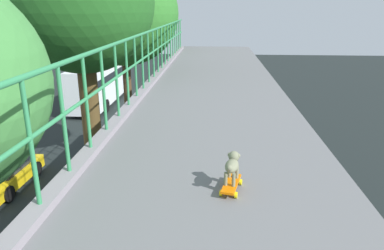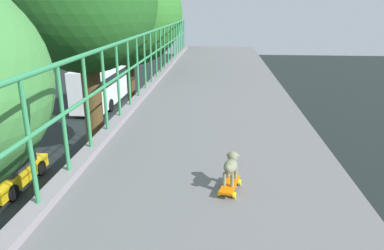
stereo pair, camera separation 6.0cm
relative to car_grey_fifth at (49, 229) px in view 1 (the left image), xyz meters
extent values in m
cylinder|color=#318A52|center=(3.80, -7.03, 5.84)|extent=(0.04, 0.04, 1.17)
cylinder|color=#318A52|center=(3.80, -6.33, 5.84)|extent=(0.04, 0.04, 1.17)
cylinder|color=#318A52|center=(3.80, -5.63, 5.84)|extent=(0.04, 0.04, 1.17)
cylinder|color=#318A52|center=(3.80, -4.92, 5.84)|extent=(0.04, 0.04, 1.17)
cylinder|color=#318A52|center=(3.80, -4.22, 5.84)|extent=(0.04, 0.04, 1.17)
cylinder|color=#318A52|center=(3.80, -3.52, 5.84)|extent=(0.04, 0.04, 1.17)
cylinder|color=#318A52|center=(3.80, -2.81, 5.84)|extent=(0.04, 0.04, 1.17)
cylinder|color=#318A52|center=(3.80, -2.11, 5.84)|extent=(0.04, 0.04, 1.17)
cylinder|color=#318A52|center=(3.80, -1.41, 5.84)|extent=(0.04, 0.04, 1.17)
cylinder|color=#318A52|center=(3.80, -0.71, 5.84)|extent=(0.04, 0.04, 1.17)
cylinder|color=#318A52|center=(3.80, 0.00, 5.84)|extent=(0.04, 0.04, 1.17)
cylinder|color=#318A52|center=(3.80, 0.70, 5.84)|extent=(0.04, 0.04, 1.17)
cylinder|color=#318A52|center=(3.80, 1.40, 5.84)|extent=(0.04, 0.04, 1.17)
cylinder|color=#318A52|center=(3.80, 2.11, 5.84)|extent=(0.04, 0.04, 1.17)
cylinder|color=#318A52|center=(3.80, 2.81, 5.84)|extent=(0.04, 0.04, 1.17)
cylinder|color=#318A52|center=(3.80, 3.51, 5.84)|extent=(0.04, 0.04, 1.17)
cylinder|color=#318A52|center=(3.80, 4.21, 5.84)|extent=(0.04, 0.04, 1.17)
cylinder|color=#318A52|center=(3.80, 4.92, 5.84)|extent=(0.04, 0.04, 1.17)
cylinder|color=#318A52|center=(3.80, 5.62, 5.84)|extent=(0.04, 0.04, 1.17)
cylinder|color=#318A52|center=(3.80, 6.32, 5.84)|extent=(0.04, 0.04, 1.17)
cube|color=slate|center=(0.00, 0.08, -0.13)|extent=(1.69, 4.15, 0.59)
cube|color=#1E232B|center=(0.00, -0.24, 0.42)|extent=(1.40, 2.10, 0.51)
cylinder|color=black|center=(0.81, 1.37, -0.29)|extent=(0.23, 0.62, 0.62)
cylinder|color=black|center=(-0.81, 1.37, -0.29)|extent=(0.23, 0.62, 0.62)
cube|color=yellow|center=(-3.71, 3.78, -0.12)|extent=(1.63, 3.93, 0.57)
cube|color=#1E232B|center=(-3.71, 3.96, 0.42)|extent=(1.34, 2.09, 0.51)
cube|color=silver|center=(-3.71, 3.96, 0.74)|extent=(0.36, 0.16, 0.12)
cylinder|color=black|center=(-2.94, 2.58, -0.26)|extent=(0.23, 0.69, 0.69)
cylinder|color=black|center=(-2.94, 4.98, -0.26)|extent=(0.23, 0.69, 0.69)
cylinder|color=black|center=(-4.48, 4.98, -0.26)|extent=(0.23, 0.69, 0.69)
cube|color=white|center=(-3.94, 18.59, 1.17)|extent=(2.31, 10.14, 2.99)
cube|color=black|center=(-3.94, 18.59, 1.70)|extent=(2.33, 9.33, 0.70)
cylinder|color=black|center=(-2.83, 22.14, -0.12)|extent=(0.28, 0.96, 0.96)
cylinder|color=black|center=(-5.04, 22.14, -0.12)|extent=(0.28, 0.96, 0.96)
cylinder|color=black|center=(-2.83, 15.81, -0.12)|extent=(0.28, 0.96, 0.96)
cylinder|color=black|center=(-5.04, 15.81, -0.12)|extent=(0.28, 0.96, 0.96)
cylinder|color=brown|center=(1.64, 0.34, 2.69)|extent=(0.55, 0.55, 6.57)
ellipsoid|color=#215A1F|center=(1.64, 0.34, 7.09)|extent=(4.07, 4.07, 3.89)
cylinder|color=#4E3721|center=(1.34, 6.16, 2.39)|extent=(0.37, 0.37, 5.97)
ellipsoid|color=#307429|center=(1.34, 6.16, 6.69)|extent=(4.79, 4.79, 4.47)
cube|color=orange|center=(5.57, -6.50, 5.24)|extent=(0.23, 0.46, 0.02)
cylinder|color=yellow|center=(5.68, -6.37, 5.20)|extent=(0.04, 0.07, 0.06)
cylinder|color=yellow|center=(5.53, -6.34, 5.20)|extent=(0.04, 0.07, 0.06)
cylinder|color=yellow|center=(5.62, -6.66, 5.20)|extent=(0.04, 0.07, 0.06)
cylinder|color=yellow|center=(5.47, -6.62, 5.20)|extent=(0.04, 0.07, 0.06)
cylinder|color=gray|center=(5.63, -6.39, 5.33)|extent=(0.04, 0.04, 0.14)
cylinder|color=gray|center=(5.56, -6.37, 5.33)|extent=(0.04, 0.04, 0.14)
cylinder|color=gray|center=(5.59, -6.57, 5.33)|extent=(0.04, 0.04, 0.14)
cylinder|color=gray|center=(5.51, -6.56, 5.33)|extent=(0.04, 0.04, 0.14)
ellipsoid|color=gray|center=(5.57, -6.47, 5.43)|extent=(0.19, 0.28, 0.12)
sphere|color=gray|center=(5.60, -6.37, 5.49)|extent=(0.12, 0.12, 0.12)
ellipsoid|color=slate|center=(5.61, -6.32, 5.48)|extent=(0.05, 0.06, 0.03)
sphere|color=gray|center=(5.64, -6.38, 5.51)|extent=(0.05, 0.05, 0.05)
sphere|color=gray|center=(5.56, -6.36, 5.51)|extent=(0.05, 0.05, 0.05)
sphere|color=gray|center=(5.54, -6.60, 5.47)|extent=(0.06, 0.06, 0.06)
camera|label=1|loc=(5.39, -9.84, 6.98)|focal=33.59mm
camera|label=2|loc=(5.45, -9.84, 6.98)|focal=33.59mm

